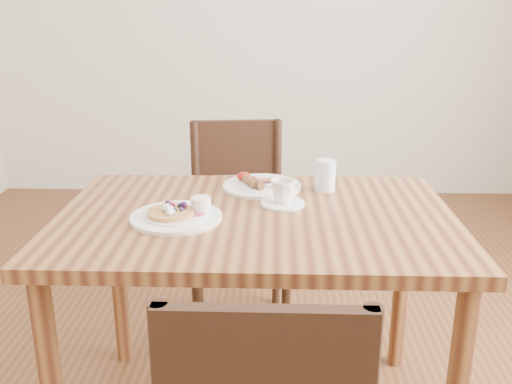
# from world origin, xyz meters

# --- Properties ---
(dining_table) EXTENTS (1.20, 0.80, 0.75)m
(dining_table) POSITION_xyz_m (0.00, 0.00, 0.65)
(dining_table) COLOR brown
(dining_table) RESTS_ON ground
(chair_far) EXTENTS (0.46, 0.46, 0.88)m
(chair_far) POSITION_xyz_m (-0.10, 0.66, 0.49)
(chair_far) COLOR #321C12
(chair_far) RESTS_ON ground
(pancake_plate) EXTENTS (0.27, 0.27, 0.06)m
(pancake_plate) POSITION_xyz_m (-0.23, -0.05, 0.76)
(pancake_plate) COLOR white
(pancake_plate) RESTS_ON dining_table
(breakfast_plate) EXTENTS (0.27, 0.27, 0.04)m
(breakfast_plate) POSITION_xyz_m (0.01, 0.26, 0.76)
(breakfast_plate) COLOR white
(breakfast_plate) RESTS_ON dining_table
(teacup_saucer) EXTENTS (0.14, 0.14, 0.08)m
(teacup_saucer) POSITION_xyz_m (0.08, 0.09, 0.79)
(teacup_saucer) COLOR white
(teacup_saucer) RESTS_ON dining_table
(water_glass) EXTENTS (0.07, 0.07, 0.10)m
(water_glass) POSITION_xyz_m (0.23, 0.24, 0.80)
(water_glass) COLOR silver
(water_glass) RESTS_ON dining_table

